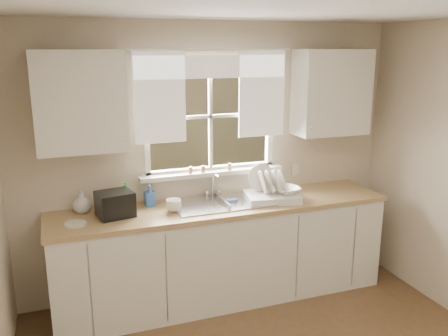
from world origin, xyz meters
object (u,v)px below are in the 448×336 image
object	(u,v)px
soap_bottle_a	(126,195)
black_appliance	(115,204)
dish_rack	(271,193)
cup	(173,205)

from	to	relation	value
soap_bottle_a	black_appliance	distance (m)	0.16
dish_rack	cup	world-z (taller)	dish_rack
cup	soap_bottle_a	bearing A→B (deg)	177.31
dish_rack	soap_bottle_a	size ratio (longest dim) A/B	2.00
cup	black_appliance	xyz separation A→B (m)	(-0.48, 0.06, 0.05)
black_appliance	dish_rack	bearing A→B (deg)	-13.11
soap_bottle_a	black_appliance	size ratio (longest dim) A/B	0.93
dish_rack	black_appliance	distance (m)	1.40
soap_bottle_a	dish_rack	bearing A→B (deg)	11.95
dish_rack	cup	bearing A→B (deg)	-179.79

